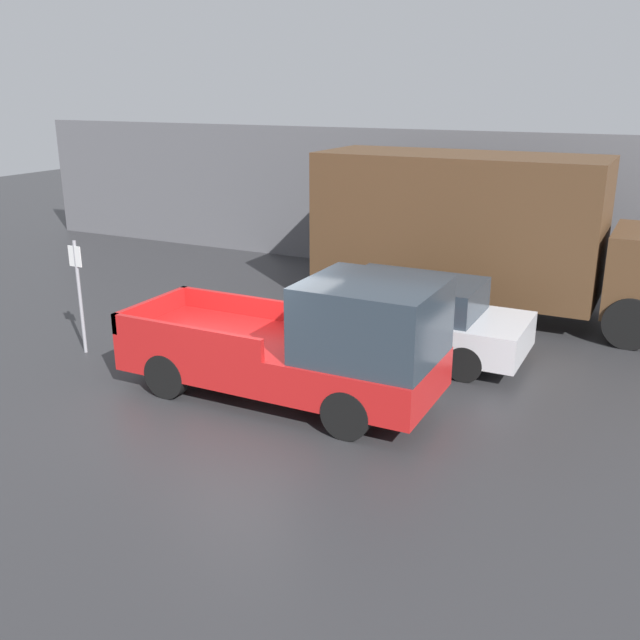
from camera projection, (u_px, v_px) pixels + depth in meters
ground_plane at (247, 399)px, 12.05m from camera, size 60.00×60.00×0.00m
building_wall at (434, 203)px, 19.78m from camera, size 28.00×0.15×3.93m
pickup_truck at (310, 345)px, 11.63m from camera, size 5.40×2.04×2.21m
car at (408, 316)px, 13.88m from camera, size 4.66×1.90×1.53m
delivery_truck at (482, 230)px, 16.22m from camera, size 8.43×2.56×3.60m
parking_sign at (79, 290)px, 13.79m from camera, size 0.30×0.07×2.26m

